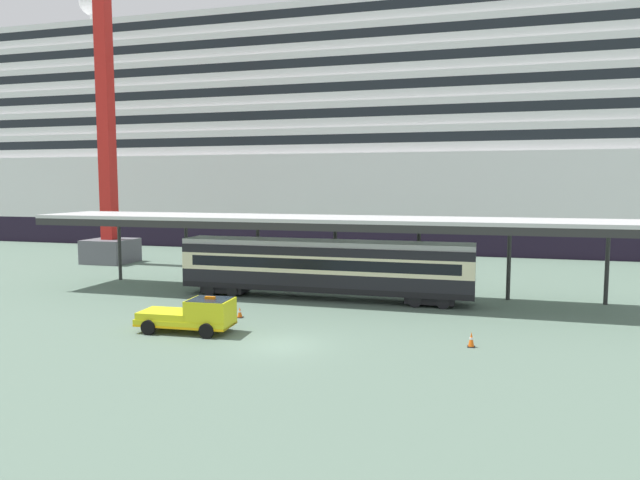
% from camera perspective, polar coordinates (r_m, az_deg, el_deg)
% --- Properties ---
extents(ground_plane, '(400.00, 400.00, 0.00)m').
position_cam_1_polar(ground_plane, '(29.18, -3.87, -10.39)').
color(ground_plane, '#566D5E').
extents(cruise_ship, '(147.55, 23.41, 39.32)m').
position_cam_1_polar(cruise_ship, '(79.15, 3.98, 9.52)').
color(cruise_ship, black).
rests_on(cruise_ship, ground).
extents(platform_canopy, '(43.47, 6.22, 5.72)m').
position_cam_1_polar(platform_canopy, '(40.18, 0.55, 1.92)').
color(platform_canopy, silver).
rests_on(platform_canopy, ground).
extents(train_carriage, '(20.45, 2.81, 4.11)m').
position_cam_1_polar(train_carriage, '(40.08, 0.38, -2.63)').
color(train_carriage, black).
rests_on(train_carriage, ground).
extents(service_truck, '(5.30, 2.46, 2.02)m').
position_cam_1_polar(service_truck, '(32.05, -12.36, -7.23)').
color(service_truck, yellow).
rests_on(service_truck, ground).
extents(traffic_cone_near, '(0.36, 0.36, 0.78)m').
position_cam_1_polar(traffic_cone_near, '(36.38, -12.48, -6.67)').
color(traffic_cone_near, black).
rests_on(traffic_cone_near, ground).
extents(traffic_cone_mid, '(0.36, 0.36, 0.76)m').
position_cam_1_polar(traffic_cone_mid, '(29.70, 14.78, -9.54)').
color(traffic_cone_mid, black).
rests_on(traffic_cone_mid, ground).
extents(traffic_cone_far, '(0.36, 0.36, 0.65)m').
position_cam_1_polar(traffic_cone_far, '(35.17, -7.96, -7.12)').
color(traffic_cone_far, black).
rests_on(traffic_cone_far, ground).
extents(dockside_crane, '(10.34, 4.40, 58.85)m').
position_cam_1_polar(dockside_crane, '(62.69, -20.30, 14.18)').
color(dockside_crane, '#595960').
rests_on(dockside_crane, ground).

